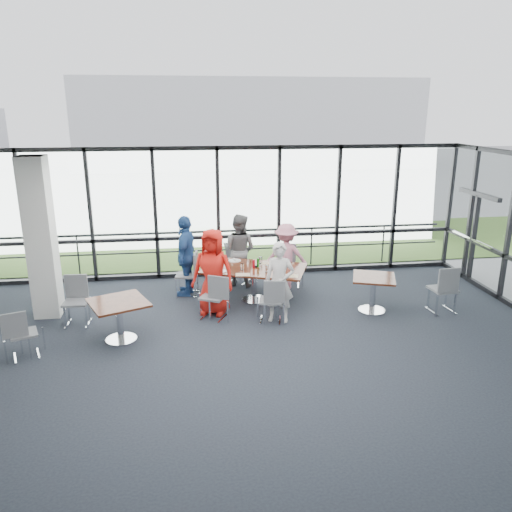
{
  "coord_description": "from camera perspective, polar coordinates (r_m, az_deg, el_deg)",
  "views": [
    {
      "loc": [
        -0.73,
        -6.92,
        4.06
      ],
      "look_at": [
        0.64,
        2.9,
        1.1
      ],
      "focal_mm": 35.0,
      "sensor_mm": 36.0,
      "label": 1
    }
  ],
  "objects": [
    {
      "name": "floor",
      "position": [
        8.06,
        -1.68,
        -13.7
      ],
      "size": [
        12.0,
        10.0,
        0.02
      ],
      "primitive_type": "cube",
      "color": "black",
      "rests_on": "ground"
    },
    {
      "name": "ceiling",
      "position": [
        7.01,
        -1.91,
        9.58
      ],
      "size": [
        12.0,
        10.0,
        0.04
      ],
      "primitive_type": "cube",
      "color": "white",
      "rests_on": "ground"
    },
    {
      "name": "curtain_wall_back",
      "position": [
        12.19,
        -4.35,
        4.94
      ],
      "size": [
        12.0,
        0.1,
        3.2
      ],
      "primitive_type": "cube",
      "color": "white",
      "rests_on": "ground"
    },
    {
      "name": "exit_door",
      "position": [
        12.97,
        23.62,
        1.79
      ],
      "size": [
        0.12,
        1.6,
        2.1
      ],
      "primitive_type": "cube",
      "color": "black",
      "rests_on": "ground"
    },
    {
      "name": "structural_column",
      "position": [
        10.62,
        -23.38,
        1.84
      ],
      "size": [
        0.5,
        0.5,
        3.2
      ],
      "primitive_type": "cube",
      "color": "white",
      "rests_on": "ground"
    },
    {
      "name": "apron",
      "position": [
        17.42,
        -5.31,
        3.01
      ],
      "size": [
        80.0,
        70.0,
        0.02
      ],
      "primitive_type": "cube",
      "color": "gray",
      "rests_on": "ground"
    },
    {
      "name": "grass_strip",
      "position": [
        15.48,
        -4.95,
        1.39
      ],
      "size": [
        80.0,
        5.0,
        0.01
      ],
      "primitive_type": "cube",
      "color": "#3E5F26",
      "rests_on": "ground"
    },
    {
      "name": "hangar_main",
      "position": [
        39.22,
        -1.04,
        15.07
      ],
      "size": [
        24.0,
        10.0,
        6.0
      ],
      "primitive_type": "cube",
      "color": "silver",
      "rests_on": "ground"
    },
    {
      "name": "guard_rail",
      "position": [
        13.04,
        -4.42,
        0.73
      ],
      "size": [
        12.0,
        0.06,
        0.06
      ],
      "primitive_type": "cylinder",
      "rotation": [
        0.0,
        1.57,
        0.0
      ],
      "color": "#2D2D33",
      "rests_on": "ground"
    },
    {
      "name": "main_table",
      "position": [
        10.77,
        -0.22,
        -1.87
      ],
      "size": [
        2.44,
        1.88,
        0.75
      ],
      "rotation": [
        0.0,
        0.0,
        -0.36
      ],
      "color": "#3B180D",
      "rests_on": "ground"
    },
    {
      "name": "side_table_left",
      "position": [
        9.26,
        -15.42,
        -5.64
      ],
      "size": [
        1.24,
        1.24,
        0.75
      ],
      "rotation": [
        0.0,
        0.0,
        0.41
      ],
      "color": "#3B180D",
      "rests_on": "ground"
    },
    {
      "name": "side_table_right",
      "position": [
        10.48,
        13.3,
        -2.96
      ],
      "size": [
        1.06,
        1.06,
        0.75
      ],
      "rotation": [
        0.0,
        0.0,
        -0.34
      ],
      "color": "#3B180D",
      "rests_on": "ground"
    },
    {
      "name": "diner_near_left",
      "position": [
        10.07,
        -4.94,
        -1.82
      ],
      "size": [
        1.01,
        0.85,
        1.77
      ],
      "primitive_type": "imported",
      "rotation": [
        0.0,
        0.0,
        -0.38
      ],
      "color": "red",
      "rests_on": "ground"
    },
    {
      "name": "diner_near_right",
      "position": [
        9.69,
        2.68,
        -3.05
      ],
      "size": [
        0.69,
        0.6,
        1.6
      ],
      "primitive_type": "imported",
      "rotation": [
        0.0,
        0.0,
        -0.34
      ],
      "color": "silver",
      "rests_on": "ground"
    },
    {
      "name": "diner_far_left",
      "position": [
        11.7,
        -1.95,
        0.71
      ],
      "size": [
        0.97,
        0.86,
        1.7
      ],
      "primitive_type": "imported",
      "rotation": [
        0.0,
        0.0,
        2.62
      ],
      "color": "slate",
      "rests_on": "ground"
    },
    {
      "name": "diner_far_right",
      "position": [
        11.52,
        3.45,
        -0.01
      ],
      "size": [
        1.06,
        0.67,
        1.53
      ],
      "primitive_type": "imported",
      "rotation": [
        0.0,
        0.0,
        2.97
      ],
      "color": "pink",
      "rests_on": "ground"
    },
    {
      "name": "diner_end",
      "position": [
        11.15,
        -7.98,
        0.04
      ],
      "size": [
        0.83,
        1.17,
        1.81
      ],
      "primitive_type": "imported",
      "rotation": [
        0.0,
        0.0,
        -1.83
      ],
      "color": "#274E8C",
      "rests_on": "ground"
    },
    {
      "name": "chair_main_nl",
      "position": [
        9.94,
        -4.92,
        -4.67
      ],
      "size": [
        0.61,
        0.61,
        0.92
      ],
      "primitive_type": null,
      "rotation": [
        0.0,
        0.0,
        -0.49
      ],
      "color": "slate",
      "rests_on": "ground"
    },
    {
      "name": "chair_main_nr",
      "position": [
        9.79,
        1.67,
        -5.09
      ],
      "size": [
        0.51,
        0.51,
        0.88
      ],
      "primitive_type": null,
      "rotation": [
        0.0,
        0.0,
        -0.21
      ],
      "color": "slate",
      "rests_on": "ground"
    },
    {
      "name": "chair_main_fl",
      "position": [
        11.97,
        -1.99,
        -0.96
      ],
      "size": [
        0.6,
        0.6,
        0.89
      ],
      "primitive_type": null,
      "rotation": [
        0.0,
        0.0,
        2.57
      ],
      "color": "slate",
      "rests_on": "ground"
    },
    {
      "name": "chair_main_fr",
      "position": [
        11.73,
        3.92,
        -1.2
      ],
      "size": [
        0.56,
        0.56,
        0.95
      ],
      "primitive_type": null,
      "rotation": [
        0.0,
        0.0,
        2.91
      ],
      "color": "slate",
      "rests_on": "ground"
    },
    {
      "name": "chair_main_end",
      "position": [
        11.24,
        -7.92,
        -2.16
      ],
      "size": [
        0.53,
        0.53,
        0.94
      ],
      "primitive_type": null,
      "rotation": [
        0.0,
        0.0,
        -1.74
      ],
      "color": "slate",
      "rests_on": "ground"
    },
    {
      "name": "chair_spare_la",
      "position": [
        9.29,
        -25.02,
        -8.04
      ],
      "size": [
        0.54,
        0.54,
        0.86
      ],
      "primitive_type": null,
      "rotation": [
        0.0,
        0.0,
        0.35
      ],
      "color": "slate",
      "rests_on": "ground"
    },
    {
      "name": "chair_spare_lb",
      "position": [
        10.23,
        -19.87,
        -4.98
      ],
      "size": [
        0.48,
        0.48,
        0.93
      ],
      "primitive_type": null,
      "rotation": [
        0.0,
        0.0,
        3.09
      ],
      "color": "slate",
      "rests_on": "ground"
    },
    {
      "name": "chair_spare_r",
      "position": [
        10.91,
        20.57,
        -3.57
      ],
      "size": [
        0.52,
        0.52,
        0.98
      ],
      "primitive_type": null,
      "rotation": [
        0.0,
        0.0,
        0.09
      ],
      "color": "slate",
      "rests_on": "ground"
    },
    {
      "name": "plate_nl",
      "position": [
        10.5,
        -4.08,
        -1.75
      ],
      "size": [
        0.25,
        0.25,
        0.01
      ],
      "primitive_type": "cylinder",
      "color": "white",
      "rests_on": "main_table"
    },
    {
      "name": "plate_nr",
      "position": [
        10.25,
        2.83,
        -2.19
      ],
      "size": [
        0.24,
        0.24,
        0.01
      ],
      "primitive_type": "cylinder",
      "color": "white",
      "rests_on": "main_table"
    },
    {
      "name": "plate_fl",
      "position": [
        11.21,
        -2.45,
        -0.53
      ],
      "size": [
        0.28,
        0.28,
        0.01
      ],
      "primitive_type": "cylinder",
      "color": "white",
      "rests_on": "main_table"
    },
    {
      "name": "plate_fr",
      "position": [
        10.93,
        3.2,
        -0.99
      ],
      "size": [
        0.26,
        0.26,
        0.01
      ],
      "primitive_type": "cylinder",
      "color": "white",
      "rests_on": "main_table"
    },
    {
      "name": "plate_end",
      "position": [
        10.92,
        -5.16,
        -1.05
      ],
      "size": [
        0.24,
        0.24,
        0.01
      ],
      "primitive_type": "cylinder",
      "color": "white",
      "rests_on": "main_table"
    },
    {
      "name": "tumbler_a",
      "position": [
        10.56,
        -1.6,
        -1.24
      ],
      "size": [
        0.07,
        0.07,
        0.14
      ],
      "primitive_type": "cylinder",
      "color": "white",
      "rests_on": "main_table"
    },
    {
      "name": "tumbler_b",
      "position": [
        10.41,
        1.28,
        -1.46
      ],
      "size": [
        0.08,
        0.08,
        0.15
      ],
      "primitive_type": "cylinder",
      "color": "white",
      "rests_on": "main_table"
    },
    {
      "name": "tumbler_c",
      "position": [
        11.0,
        0.52,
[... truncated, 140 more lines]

